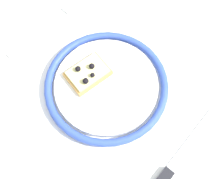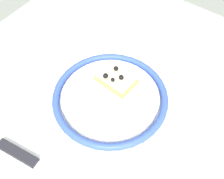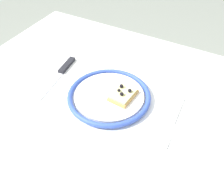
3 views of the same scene
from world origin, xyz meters
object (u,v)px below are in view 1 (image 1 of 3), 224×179
Objects in this scene: fork at (44,28)px; plate at (106,86)px; dining_table at (131,112)px; knife at (166,175)px; pizza_slice_near at (88,73)px.

plate is at bearing 1.42° from fork.
dining_table is 0.20m from knife.
fork is (-0.16, 0.01, -0.02)m from pizza_slice_near.
pizza_slice_near reaches higher than plate.
pizza_slice_near is 0.16m from fork.
plate is 0.05m from pizza_slice_near.
dining_table is at bearing 7.84° from fork.
plate is 2.86× the size of pizza_slice_near.
pizza_slice_near reaches higher than dining_table.
plate is 0.21m from knife.
dining_table is 3.64× the size of plate.
pizza_slice_near is 0.37× the size of knife.
fork is at bearing 175.31° from knife.
plate is at bearing -149.35° from dining_table.
pizza_slice_near is at bearing -162.25° from plate.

